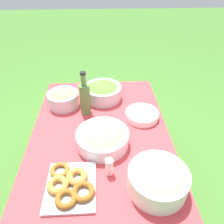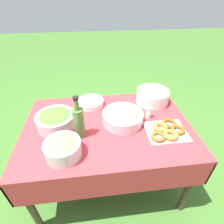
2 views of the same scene
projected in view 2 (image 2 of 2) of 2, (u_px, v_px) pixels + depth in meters
The scene contains 10 objects.
ground_plane at pixel (108, 176), 1.77m from camera, with size 14.00×14.00×0.00m, color #3D6B28.
picnic_table at pixel (107, 133), 1.42m from camera, with size 1.29×0.88×0.69m.
salad_bowl at pixel (56, 119), 1.31m from camera, with size 0.29×0.29×0.13m.
pasta_bowl at pixel (153, 95), 1.58m from camera, with size 0.29×0.29×0.14m.
donut_platter at pixel (167, 131), 1.27m from camera, with size 0.31×0.27×0.05m.
plate_stack at pixel (91, 102), 1.57m from camera, with size 0.23×0.23×0.05m.
olive_oil_bottle at pixel (79, 122), 1.19m from camera, with size 0.08×0.08×0.32m.
bread_bowl at pixel (123, 116), 1.35m from camera, with size 0.31×0.31×0.11m.
fruit_bowl at pixel (63, 148), 1.08m from camera, with size 0.23×0.23×0.13m.
salt_shaker at pixel (149, 113), 1.40m from camera, with size 0.04×0.04×0.10m.
Camera 2 is at (-0.09, -1.04, 1.56)m, focal length 28.00 mm.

